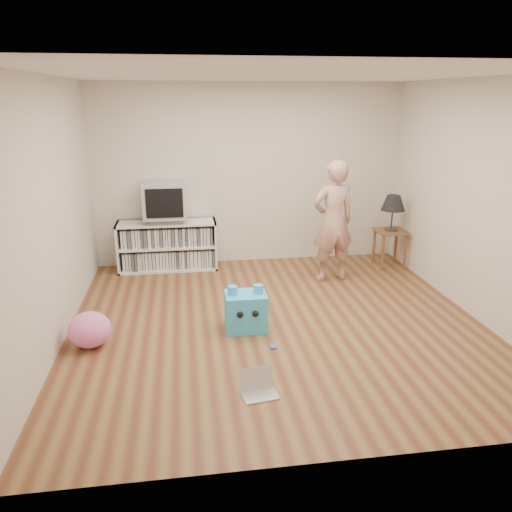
{
  "coord_description": "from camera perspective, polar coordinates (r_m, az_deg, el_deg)",
  "views": [
    {
      "loc": [
        -0.96,
        -4.98,
        2.4
      ],
      "look_at": [
        -0.17,
        0.4,
        0.65
      ],
      "focal_mm": 35.0,
      "sensor_mm": 36.0,
      "label": 1
    }
  ],
  "objects": [
    {
      "name": "crt_tv",
      "position": [
        7.14,
        -10.37,
        6.35
      ],
      "size": [
        0.6,
        0.53,
        0.5
      ],
      "color": "#A5A5AA",
      "rests_on": "dvd_deck"
    },
    {
      "name": "table_lamp",
      "position": [
        7.4,
        15.41,
        5.79
      ],
      "size": [
        0.34,
        0.34,
        0.52
      ],
      "color": "#333333",
      "rests_on": "side_table"
    },
    {
      "name": "person",
      "position": [
        6.7,
        8.77,
        3.91
      ],
      "size": [
        0.65,
        0.48,
        1.63
      ],
      "primitive_type": "imported",
      "rotation": [
        0.0,
        0.0,
        3.3
      ],
      "color": "tan",
      "rests_on": "ground"
    },
    {
      "name": "media_unit",
      "position": [
        7.31,
        -10.08,
        1.24
      ],
      "size": [
        1.4,
        0.45,
        0.7
      ],
      "color": "white",
      "rests_on": "ground"
    },
    {
      "name": "plush_pink",
      "position": [
        5.3,
        -18.48,
        -7.99
      ],
      "size": [
        0.48,
        0.48,
        0.36
      ],
      "primitive_type": "ellipsoid",
      "rotation": [
        0.0,
        0.0,
        -0.14
      ],
      "color": "pink",
      "rests_on": "ground"
    },
    {
      "name": "side_table",
      "position": [
        7.52,
        15.08,
        1.88
      ],
      "size": [
        0.42,
        0.42,
        0.55
      ],
      "color": "brown",
      "rests_on": "ground"
    },
    {
      "name": "laptop",
      "position": [
        4.36,
        0.23,
        -14.74
      ],
      "size": [
        0.33,
        0.28,
        0.2
      ],
      "rotation": [
        0.0,
        0.0,
        0.15
      ],
      "color": "silver",
      "rests_on": "ground"
    },
    {
      "name": "walls",
      "position": [
        5.19,
        2.52,
        5.54
      ],
      "size": [
        4.52,
        4.52,
        2.6
      ],
      "color": "silver",
      "rests_on": "ground"
    },
    {
      "name": "playing_cards",
      "position": [
        5.08,
        2.0,
        -10.29
      ],
      "size": [
        0.08,
        0.1,
        0.02
      ],
      "primitive_type": "cube",
      "rotation": [
        0.0,
        0.0,
        -0.17
      ],
      "color": "#4959C4",
      "rests_on": "ground"
    },
    {
      "name": "ground",
      "position": [
        5.61,
        2.34,
        -7.54
      ],
      "size": [
        4.5,
        4.5,
        0.0
      ],
      "primitive_type": "plane",
      "color": "brown",
      "rests_on": "ground"
    },
    {
      "name": "ceiling",
      "position": [
        5.08,
        2.73,
        20.03
      ],
      "size": [
        4.5,
        4.5,
        0.01
      ],
      "primitive_type": "cube",
      "color": "white",
      "rests_on": "walls"
    },
    {
      "name": "dvd_deck",
      "position": [
        7.2,
        -10.24,
        4.14
      ],
      "size": [
        0.45,
        0.35,
        0.07
      ],
      "primitive_type": "cube",
      "color": "gray",
      "rests_on": "media_unit"
    },
    {
      "name": "plush_blue",
      "position": [
        5.36,
        -1.18,
        -6.28
      ],
      "size": [
        0.43,
        0.38,
        0.5
      ],
      "rotation": [
        0.0,
        0.0,
        -0.0
      ],
      "color": "#35B5FF",
      "rests_on": "ground"
    }
  ]
}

